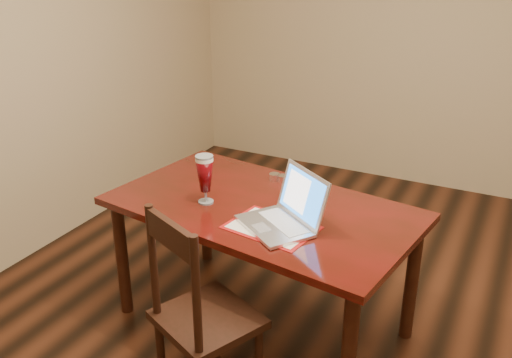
% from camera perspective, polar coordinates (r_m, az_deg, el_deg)
% --- Properties ---
extents(ground, '(5.00, 5.00, 0.00)m').
position_cam_1_polar(ground, '(3.16, 8.28, -17.15)').
color(ground, black).
rests_on(ground, ground).
extents(room_shell, '(4.51, 5.01, 2.71)m').
position_cam_1_polar(room_shell, '(2.43, 10.74, 16.39)').
color(room_shell, tan).
rests_on(room_shell, ground).
extents(dining_table, '(1.70, 1.11, 1.00)m').
position_cam_1_polar(dining_table, '(3.00, 0.58, -4.07)').
color(dining_table, '#4F0C0A').
rests_on(dining_table, ground).
extents(dining_chair, '(0.55, 0.54, 0.99)m').
position_cam_1_polar(dining_chair, '(2.63, -5.53, -13.49)').
color(dining_chair, black).
rests_on(dining_chair, ground).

